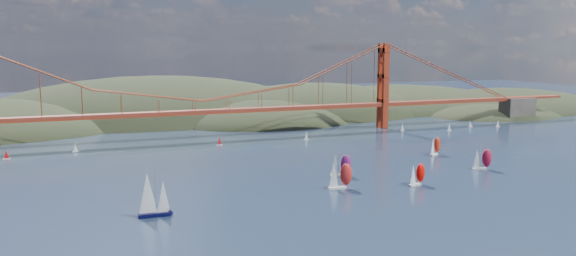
# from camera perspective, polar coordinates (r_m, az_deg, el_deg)

# --- Properties ---
(ground) EXTENTS (1200.00, 1200.00, 0.00)m
(ground) POSITION_cam_1_polar(r_m,az_deg,el_deg) (163.69, 6.31, -10.48)
(ground) COLOR black
(ground) RESTS_ON ground
(headlands) EXTENTS (725.00, 225.00, 96.00)m
(headlands) POSITION_cam_1_polar(r_m,az_deg,el_deg) (436.26, -5.81, -0.42)
(headlands) COLOR black
(headlands) RESTS_ON ground
(bridge) EXTENTS (552.00, 12.00, 55.00)m
(bridge) POSITION_cam_1_polar(r_m,az_deg,el_deg) (325.21, -9.04, 4.53)
(bridge) COLOR maroon
(bridge) RESTS_ON ground
(sloop_navy) EXTENTS (9.98, 5.73, 15.42)m
(sloop_navy) POSITION_cam_1_polar(r_m,az_deg,el_deg) (180.13, -13.62, -6.67)
(sloop_navy) COLOR black
(sloop_navy) RESTS_ON ground
(racer_0) EXTENTS (9.51, 4.19, 10.79)m
(racer_0) POSITION_cam_1_polar(r_m,az_deg,el_deg) (210.52, 5.28, -4.81)
(racer_0) COLOR white
(racer_0) RESTS_ON ground
(racer_1) EXTENTS (8.40, 4.92, 9.41)m
(racer_1) POSITION_cam_1_polar(r_m,az_deg,el_deg) (220.34, 12.94, -4.57)
(racer_1) COLOR silver
(racer_1) RESTS_ON ground
(racer_2) EXTENTS (9.09, 4.89, 10.20)m
(racer_2) POSITION_cam_1_polar(r_m,az_deg,el_deg) (256.18, 19.08, -2.96)
(racer_2) COLOR silver
(racer_2) RESTS_ON ground
(racer_3) EXTENTS (8.82, 6.47, 9.92)m
(racer_3) POSITION_cam_1_polar(r_m,az_deg,el_deg) (284.03, 14.71, -1.75)
(racer_3) COLOR silver
(racer_3) RESTS_ON ground
(racer_rwb) EXTENTS (8.84, 5.84, 9.88)m
(racer_rwb) POSITION_cam_1_polar(r_m,az_deg,el_deg) (231.72, 5.32, -3.72)
(racer_rwb) COLOR white
(racer_rwb) RESTS_ON ground
(distant_boat_2) EXTENTS (3.00, 2.00, 4.70)m
(distant_boat_2) POSITION_cam_1_polar(r_m,az_deg,el_deg) (295.86, -26.70, -2.42)
(distant_boat_2) COLOR silver
(distant_boat_2) RESTS_ON ground
(distant_boat_3) EXTENTS (3.00, 2.00, 4.70)m
(distant_boat_3) POSITION_cam_1_polar(r_m,az_deg,el_deg) (303.05, -20.80, -1.84)
(distant_boat_3) COLOR silver
(distant_boat_3) RESTS_ON ground
(distant_boat_4) EXTENTS (3.00, 2.00, 4.70)m
(distant_boat_4) POSITION_cam_1_polar(r_m,az_deg,el_deg) (363.17, 11.55, 0.10)
(distant_boat_4) COLOR silver
(distant_boat_4) RESTS_ON ground
(distant_boat_5) EXTENTS (3.00, 2.00, 4.70)m
(distant_boat_5) POSITION_cam_1_polar(r_m,az_deg,el_deg) (369.66, 16.06, 0.09)
(distant_boat_5) COLOR silver
(distant_boat_5) RESTS_ON ground
(distant_boat_6) EXTENTS (3.00, 2.00, 4.70)m
(distant_boat_6) POSITION_cam_1_polar(r_m,az_deg,el_deg) (391.29, 18.03, 0.43)
(distant_boat_6) COLOR silver
(distant_boat_6) RESTS_ON ground
(distant_boat_7) EXTENTS (3.00, 2.00, 4.70)m
(distant_boat_7) POSITION_cam_1_polar(r_m,az_deg,el_deg) (398.54, 20.55, 0.45)
(distant_boat_7) COLOR silver
(distant_boat_7) RESTS_ON ground
(distant_boat_8) EXTENTS (3.00, 2.00, 4.70)m
(distant_boat_8) POSITION_cam_1_polar(r_m,az_deg,el_deg) (321.58, 1.88, -0.76)
(distant_boat_8) COLOR silver
(distant_boat_8) RESTS_ON ground
(distant_boat_9) EXTENTS (3.00, 2.00, 4.70)m
(distant_boat_9) POSITION_cam_1_polar(r_m,az_deg,el_deg) (304.62, -6.98, -1.32)
(distant_boat_9) COLOR silver
(distant_boat_9) RESTS_ON ground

